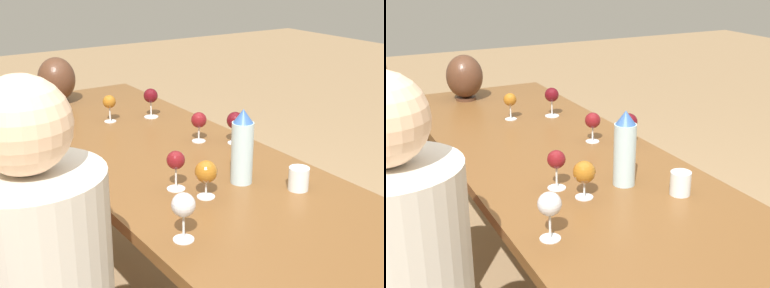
{
  "view_description": "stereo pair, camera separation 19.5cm",
  "coord_description": "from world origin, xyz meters",
  "views": [
    {
      "loc": [
        -1.58,
        1.0,
        1.53
      ],
      "look_at": [
        -0.04,
        0.0,
        0.87
      ],
      "focal_mm": 50.0,
      "sensor_mm": 36.0,
      "label": 1
    },
    {
      "loc": [
        -1.68,
        0.83,
        1.53
      ],
      "look_at": [
        -0.04,
        0.0,
        0.87
      ],
      "focal_mm": 50.0,
      "sensor_mm": 36.0,
      "label": 2
    }
  ],
  "objects": [
    {
      "name": "wine_glass_4",
      "position": [
        0.21,
        -0.19,
        0.86
      ],
      "size": [
        0.07,
        0.07,
        0.13
      ],
      "color": "silver",
      "rests_on": "dining_table"
    },
    {
      "name": "wine_glass_6",
      "position": [
        -0.16,
        0.14,
        0.87
      ],
      "size": [
        0.06,
        0.06,
        0.14
      ],
      "color": "silver",
      "rests_on": "dining_table"
    },
    {
      "name": "vase",
      "position": [
        1.13,
        0.1,
        0.9
      ],
      "size": [
        0.2,
        0.2,
        0.25
      ],
      "color": "#4C2D1E",
      "rests_on": "dining_table"
    },
    {
      "name": "wine_glass_5",
      "position": [
        -0.46,
        0.3,
        0.87
      ],
      "size": [
        0.07,
        0.07,
        0.14
      ],
      "color": "silver",
      "rests_on": "dining_table"
    },
    {
      "name": "wine_glass_2",
      "position": [
        0.67,
        0.01,
        0.86
      ],
      "size": [
        0.06,
        0.06,
        0.13
      ],
      "color": "silver",
      "rests_on": "dining_table"
    },
    {
      "name": "dining_table",
      "position": [
        0.0,
        0.0,
        0.69
      ],
      "size": [
        2.69,
        0.81,
        0.77
      ],
      "color": "brown",
      "rests_on": "ground_plane"
    },
    {
      "name": "wine_glass_0",
      "position": [
        0.63,
        -0.19,
        0.87
      ],
      "size": [
        0.07,
        0.07,
        0.14
      ],
      "color": "silver",
      "rests_on": "dining_table"
    },
    {
      "name": "wine_glass_1",
      "position": [
        0.11,
        -0.31,
        0.86
      ],
      "size": [
        0.07,
        0.07,
        0.14
      ],
      "color": "silver",
      "rests_on": "dining_table"
    },
    {
      "name": "water_bottle",
      "position": [
        -0.23,
        -0.08,
        0.9
      ],
      "size": [
        0.08,
        0.08,
        0.27
      ],
      "color": "#ADCCD6",
      "rests_on": "dining_table"
    },
    {
      "name": "wine_glass_3",
      "position": [
        -0.26,
        0.09,
        0.86
      ],
      "size": [
        0.07,
        0.07,
        0.13
      ],
      "color": "silver",
      "rests_on": "dining_table"
    },
    {
      "name": "water_tumbler",
      "position": [
        -0.38,
        -0.21,
        0.81
      ],
      "size": [
        0.07,
        0.07,
        0.08
      ],
      "color": "silver",
      "rests_on": "dining_table"
    }
  ]
}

